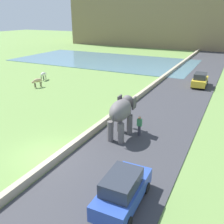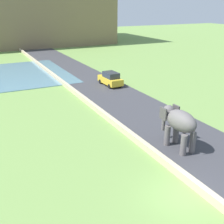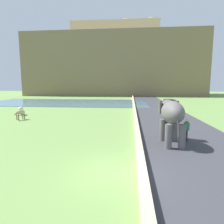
{
  "view_description": "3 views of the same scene",
  "coord_description": "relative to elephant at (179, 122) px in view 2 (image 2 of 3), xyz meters",
  "views": [
    {
      "loc": [
        10.52,
        -10.96,
        8.79
      ],
      "look_at": [
        2.0,
        5.96,
        1.33
      ],
      "focal_mm": 39.87,
      "sensor_mm": 36.0,
      "label": 1
    },
    {
      "loc": [
        -9.24,
        -9.79,
        10.01
      ],
      "look_at": [
        0.3,
        9.22,
        1.84
      ],
      "focal_mm": 45.5,
      "sensor_mm": 36.0,
      "label": 2
    },
    {
      "loc": [
        0.69,
        -8.45,
        4.05
      ],
      "look_at": [
        -1.16,
        10.3,
        1.38
      ],
      "focal_mm": 31.07,
      "sensor_mm": 36.0,
      "label": 3
    }
  ],
  "objects": [
    {
      "name": "car_yellow",
      "position": [
        3.16,
        17.43,
        -1.14
      ],
      "size": [
        1.9,
        4.05,
        1.8
      ],
      "color": "gold",
      "rests_on": "ground"
    },
    {
      "name": "elephant",
      "position": [
        0.0,
        0.0,
        0.0
      ],
      "size": [
        1.52,
        3.49,
        2.99
      ],
      "color": "#605B5B",
      "rests_on": "ground"
    },
    {
      "name": "ground_plane",
      "position": [
        -3.42,
        -4.74,
        -2.04
      ],
      "size": [
        220.0,
        220.0,
        0.0
      ],
      "primitive_type": "plane",
      "color": "#6B8E47"
    },
    {
      "name": "person_beside_elephant",
      "position": [
        1.2,
        0.67,
        -1.16
      ],
      "size": [
        0.36,
        0.22,
        1.63
      ],
      "color": "#33333D",
      "rests_on": "ground"
    },
    {
      "name": "barrier_wall",
      "position": [
        -2.22,
        13.26,
        -1.78
      ],
      "size": [
        0.4,
        110.0,
        0.51
      ],
      "primitive_type": "cube",
      "color": "tan",
      "rests_on": "ground"
    },
    {
      "name": "road_surface",
      "position": [
        1.58,
        15.26,
        -2.01
      ],
      "size": [
        7.0,
        120.0,
        0.06
      ],
      "primitive_type": "cube",
      "color": "#38383D",
      "rests_on": "ground"
    }
  ]
}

